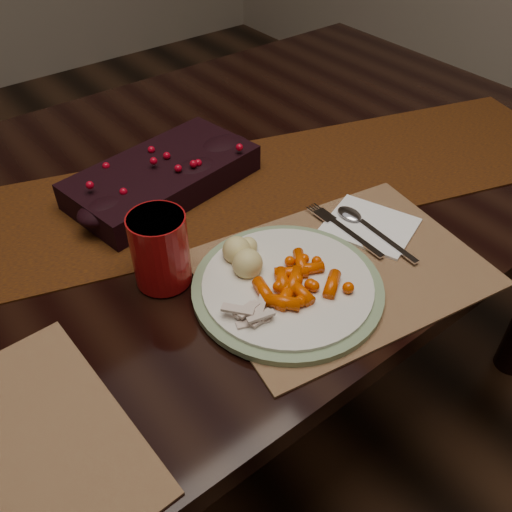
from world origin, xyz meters
TOP-DOWN VIEW (x-y plane):
  - floor at (0.00, 0.00)m, footprint 5.00×5.00m
  - dining_table at (0.00, 0.00)m, footprint 1.80×1.00m
  - table_runner at (0.00, -0.03)m, footprint 1.61×0.80m
  - centerpiece at (-0.02, 0.03)m, footprint 0.37×0.23m
  - placemat_main at (0.08, -0.33)m, footprint 0.47×0.38m
  - dinner_plate at (-0.02, -0.32)m, footprint 0.36×0.36m
  - baby_carrots at (-0.02, -0.33)m, footprint 0.12×0.10m
  - mashed_potatoes at (-0.04, -0.24)m, footprint 0.09×0.08m
  - turkey_shreds at (-0.10, -0.34)m, footprint 0.08×0.07m
  - napkin at (0.20, -0.29)m, footprint 0.17×0.18m
  - fork at (0.15, -0.28)m, footprint 0.03×0.15m
  - spoon at (0.19, -0.31)m, footprint 0.04×0.17m
  - red_cup at (-0.15, -0.18)m, footprint 0.09×0.09m

SIDE VIEW (x-z plane):
  - floor at x=0.00m, z-range 0.00..0.00m
  - dining_table at x=0.00m, z-range 0.00..0.75m
  - table_runner at x=0.00m, z-range 0.75..0.75m
  - placemat_main at x=0.08m, z-range 0.75..0.75m
  - napkin at x=0.20m, z-range 0.75..0.76m
  - fork at x=0.15m, z-range 0.76..0.76m
  - spoon at x=0.19m, z-range 0.76..0.76m
  - dinner_plate at x=-0.02m, z-range 0.75..0.77m
  - turkey_shreds at x=-0.10m, z-range 0.77..0.79m
  - baby_carrots at x=-0.02m, z-range 0.77..0.79m
  - centerpiece at x=-0.02m, z-range 0.75..0.82m
  - mashed_potatoes at x=-0.04m, z-range 0.77..0.81m
  - red_cup at x=-0.15m, z-range 0.75..0.87m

